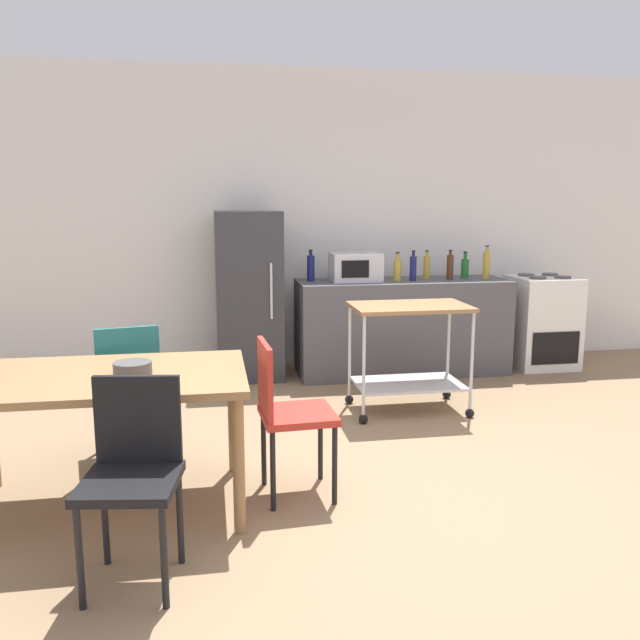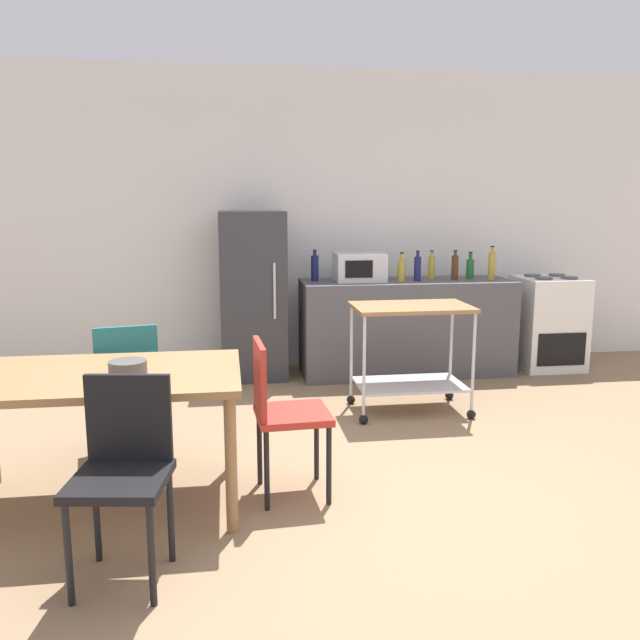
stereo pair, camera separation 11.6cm
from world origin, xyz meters
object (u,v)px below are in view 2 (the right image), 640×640
Objects in this scene: bottle_soy_sauce at (492,265)px; fruit_bowl at (128,367)px; chair_red at (281,407)px; dining_table at (98,387)px; chair_black at (123,464)px; bottle_sesame_oil at (431,267)px; stove_oven at (548,323)px; bottle_sparkling_water at (455,267)px; kitchen_cart at (411,340)px; microwave at (359,267)px; bottle_olive_oil at (402,270)px; chair_teal at (127,381)px; bottle_vinegar at (470,268)px; refrigerator at (253,295)px; bottle_wine at (315,267)px; bottle_soda at (417,268)px.

fruit_bowl is at bearing -140.61° from bottle_soy_sauce.
dining_table is at bearing 86.14° from chair_red.
bottle_sesame_oil reaches higher than chair_black.
bottle_sesame_oil is (-1.19, 0.06, 0.56)m from stove_oven.
bottle_sparkling_water reaches higher than bottle_sesame_oil.
kitchen_cart is 4.58× the size of fruit_bowl.
microwave is (-0.17, 1.15, 0.46)m from kitchen_cart.
dining_table is at bearing -138.95° from bottle_sparkling_water.
fruit_bowl is (-1.76, -2.54, -0.25)m from microwave.
bottle_olive_oil is (2.31, 2.43, 0.34)m from dining_table.
bottle_sparkling_water reaches higher than kitchen_cart.
bottle_olive_oil is at bearing -32.29° from chair_red.
bottle_soy_sauce is at bearing -11.33° from bottle_sesame_oil.
bottle_sesame_oil reaches higher than kitchen_cart.
microwave is 2.31× the size of fruit_bowl.
dining_table is at bearing 74.26° from chair_teal.
bottle_sparkling_water is at bearing -159.27° from bottle_vinegar.
refrigerator is at bearing 178.63° from bottle_vinegar.
chair_black is 2.78m from kitchen_cart.
bottle_olive_oil reaches higher than kitchen_cart.
bottle_olive_oil is 0.99× the size of bottle_sesame_oil.
chair_red is 2.68m from bottle_wine.
bottle_soda is 0.74m from bottle_soy_sauce.
chair_black reaches higher than kitchen_cart.
chair_teal is 3.25m from bottle_sesame_oil.
fruit_bowl is at bearing -130.93° from bottle_olive_oil.
dining_table is 3.96m from bottle_vinegar.
microwave reaches higher than chair_red.
stove_oven is (2.86, 2.51, -0.07)m from chair_red.
dining_table is 1.69× the size of chair_teal.
chair_red is at bearing 51.60° from chair_black.
kitchen_cart is at bearing 56.04° from chair_black.
chair_red is at bearing -122.97° from bottle_sesame_oil.
bottle_soy_sauce is at bearing 55.15° from chair_black.
chair_red is 3.17× the size of bottle_sparkling_water.
bottle_sesame_oil is at bearing 44.18° from dining_table.
fruit_bowl is at bearing -106.25° from refrigerator.
dining_table is 1.69× the size of chair_red.
chair_teal is 2.67m from microwave.
chair_black is 3.80m from bottle_olive_oil.
bottle_soda is at bearing -34.99° from chair_red.
refrigerator is 2.10m from bottle_vinegar.
refrigerator is 5.52× the size of bottle_sparkling_water.
dining_table is at bearing -147.29° from kitchen_cart.
chair_black is 0.98× the size of kitchen_cart.
bottle_olive_oil is (1.38, -0.16, 0.23)m from refrigerator.
fruit_bowl is at bearing 87.78° from chair_teal.
stove_oven is at bearing 33.81° from kitchen_cart.
microwave is 0.54m from bottle_soda.
bottle_wine is 0.42m from microwave.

